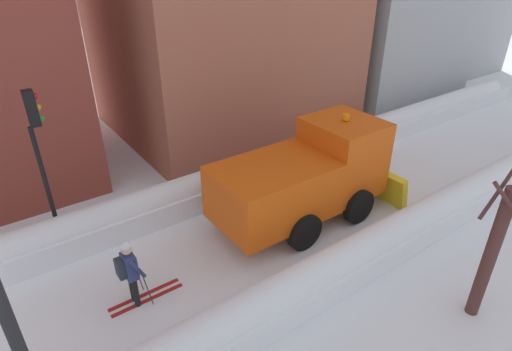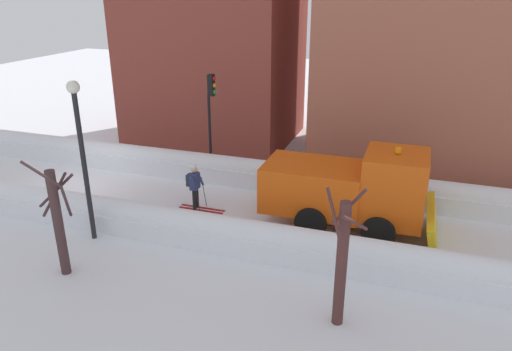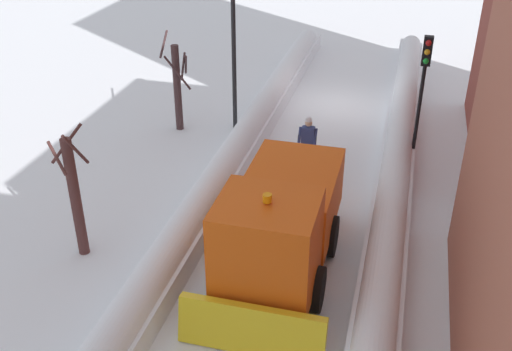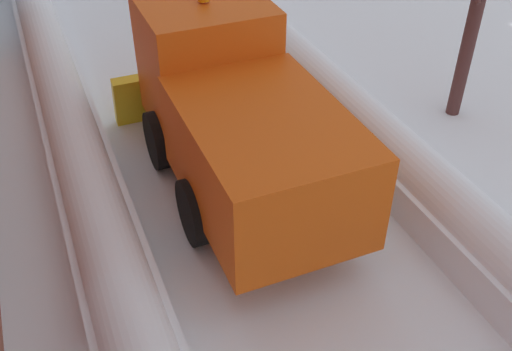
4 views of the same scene
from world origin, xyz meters
name	(u,v)px [view 4 (image 4 of 4)]	position (x,y,z in m)	size (l,w,h in m)	color
ground_plane	(267,225)	(0.00, 10.00, 0.00)	(80.00, 80.00, 0.00)	white
snowbank_left	(106,244)	(-2.61, 10.00, 0.53)	(1.10, 36.00, 1.15)	white
snowbank_right	(404,166)	(2.61, 10.00, 0.49)	(1.10, 36.00, 1.09)	white
plow_truck	(234,113)	(-0.06, 11.30, 1.48)	(3.20, 5.98, 3.12)	#DB510F
bare_tree_mid	(470,35)	(5.15, 11.81, 1.79)	(0.87, 1.04, 3.67)	#4B2A27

